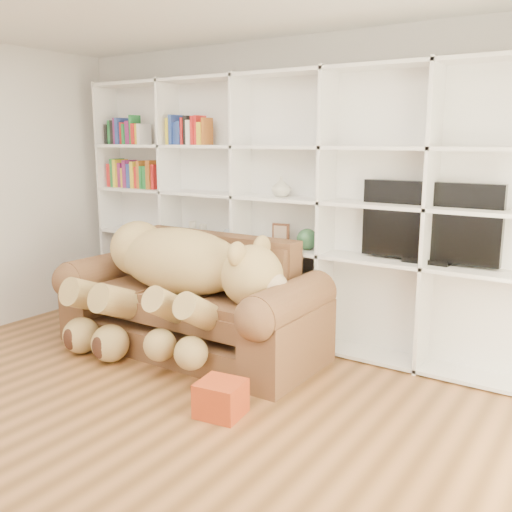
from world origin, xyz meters
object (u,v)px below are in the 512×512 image
Objects in this scene: teddy_bear at (174,275)px; tv at (430,223)px; sofa at (193,308)px; gift_box at (221,398)px.

tv is at bearing 22.52° from teddy_bear.
sofa is 2.10m from tv.
gift_box is at bearing -42.39° from sofa.
sofa is at bearing 137.61° from gift_box.
teddy_bear is at bearing 145.90° from gift_box.
tv is (1.81, 0.70, 0.81)m from sofa.
gift_box is at bearing -37.53° from teddy_bear.
tv reaches higher than teddy_bear.
tv reaches higher than sofa.
teddy_bear reaches higher than sofa.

